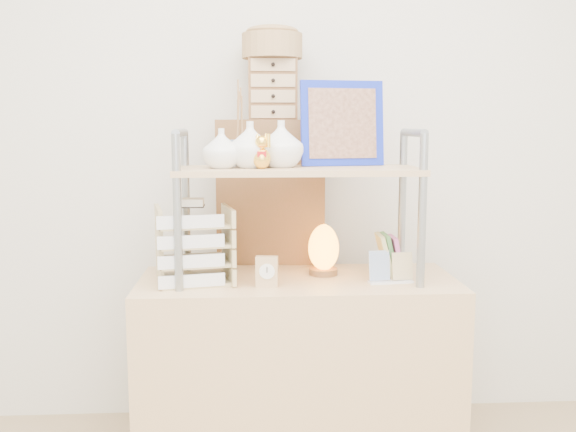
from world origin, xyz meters
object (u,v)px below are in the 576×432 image
object	(u,v)px
desk	(298,373)
salt_lamp	(323,249)
cabinet	(273,276)
letter_tray	(194,249)

from	to	relation	value
desk	salt_lamp	bearing A→B (deg)	32.13
desk	cabinet	xyz separation A→B (m)	(-0.08, 0.37, 0.30)
letter_tray	salt_lamp	world-z (taller)	letter_tray
cabinet	desk	bearing A→B (deg)	-70.85
cabinet	letter_tray	bearing A→B (deg)	-120.87
desk	letter_tray	xyz separation A→B (m)	(-0.39, -0.03, 0.50)
letter_tray	desk	bearing A→B (deg)	4.07
desk	cabinet	size ratio (longest dim) A/B	0.89
cabinet	salt_lamp	world-z (taller)	cabinet
desk	salt_lamp	xyz separation A→B (m)	(0.10, 0.07, 0.48)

